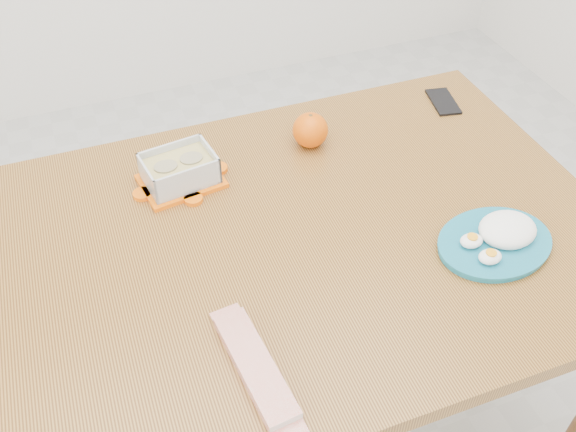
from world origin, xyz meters
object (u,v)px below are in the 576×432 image
object	(u,v)px
rice_plate	(499,237)
dining_table	(288,264)
smartphone	(443,102)
orange_fruit	(310,130)
food_container	(180,170)

from	to	relation	value
rice_plate	dining_table	bearing A→B (deg)	150.35
dining_table	smartphone	bearing A→B (deg)	30.16
rice_plate	smartphone	world-z (taller)	rice_plate
orange_fruit	dining_table	bearing A→B (deg)	-120.49
orange_fruit	smartphone	xyz separation A→B (m)	(0.40, 0.04, -0.04)
orange_fruit	rice_plate	world-z (taller)	orange_fruit
dining_table	rice_plate	world-z (taller)	rice_plate
orange_fruit	smartphone	distance (m)	0.41
food_container	dining_table	bearing A→B (deg)	-64.65
dining_table	smartphone	distance (m)	0.66
food_container	orange_fruit	bearing A→B (deg)	-3.03
dining_table	smartphone	size ratio (longest dim) A/B	11.39
rice_plate	food_container	bearing A→B (deg)	137.01
food_container	orange_fruit	size ratio (longest dim) A/B	2.27
dining_table	orange_fruit	bearing A→B (deg)	59.99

